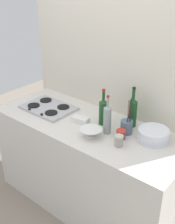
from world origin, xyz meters
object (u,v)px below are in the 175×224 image
plate_stack (153,135)px  utensil_crock (127,126)px  mixing_bowl (91,132)px  stovetop_hob (48,108)px  wine_bottle_mid_left (107,119)px  butter_dish (80,120)px  condiment_jar_rear (119,141)px  condiment_jar_front (121,134)px  wine_bottle_leftmost (132,112)px  wine_bottle_mid_right (103,111)px

plate_stack → utensil_crock: utensil_crock is taller
mixing_bowl → stovetop_hob: bearing=168.1°
wine_bottle_mid_left → butter_dish: 0.30m
stovetop_hob → condiment_jar_rear: bearing=-6.3°
condiment_jar_front → condiment_jar_rear: (0.05, -0.10, 0.01)m
wine_bottle_leftmost → condiment_jar_rear: 0.36m
plate_stack → condiment_jar_front: (-0.21, -0.14, -0.01)m
wine_bottle_mid_left → mixing_bowl: 0.17m
utensil_crock → condiment_jar_front: (0.01, -0.10, -0.03)m
wine_bottle_mid_right → condiment_jar_front: wine_bottle_mid_right is taller
wine_bottle_mid_left → utensil_crock: (0.13, 0.10, -0.07)m
mixing_bowl → utensil_crock: utensil_crock is taller
plate_stack → wine_bottle_mid_right: size_ratio=0.77×
plate_stack → mixing_bowl: 0.49m
butter_dish → utensil_crock: size_ratio=0.49×
stovetop_hob → wine_bottle_leftmost: 0.83m
utensil_crock → butter_dish: bearing=-165.7°
butter_dish → utensil_crock: bearing=14.3°
stovetop_hob → plate_stack: 1.06m
condiment_jar_rear → utensil_crock: bearing=106.7°
stovetop_hob → wine_bottle_mid_right: 0.60m
plate_stack → condiment_jar_rear: 0.29m
butter_dish → utensil_crock: 0.43m
utensil_crock → mixing_bowl: bearing=-128.4°
wine_bottle_mid_right → condiment_jar_rear: wine_bottle_mid_right is taller
wine_bottle_mid_left → utensil_crock: size_ratio=1.08×
condiment_jar_rear → stovetop_hob: bearing=173.7°
wine_bottle_mid_right → utensil_crock: wine_bottle_mid_right is taller
condiment_jar_front → mixing_bowl: bearing=-146.2°
wine_bottle_mid_right → plate_stack: bearing=5.0°
condiment_jar_rear → wine_bottle_leftmost: bearing=105.9°
wine_bottle_leftmost → wine_bottle_mid_right: bearing=-147.6°
wine_bottle_mid_left → condiment_jar_rear: bearing=-28.1°
wine_bottle_leftmost → butter_dish: wine_bottle_leftmost is taller
stovetop_hob → wine_bottle_mid_left: bearing=0.0°
wine_bottle_leftmost → condiment_jar_front: size_ratio=4.62×
mixing_bowl → butter_dish: (-0.22, 0.13, -0.01)m
butter_dish → condiment_jar_front: size_ratio=2.00×
wine_bottle_leftmost → butter_dish: (-0.38, -0.24, -0.11)m
wine_bottle_mid_left → wine_bottle_mid_right: bearing=139.3°
wine_bottle_mid_left → condiment_jar_front: bearing=-0.2°
plate_stack → condiment_jar_rear: size_ratio=2.78×
stovetop_hob → wine_bottle_leftmost: bearing=16.4°
plate_stack → wine_bottle_mid_left: wine_bottle_mid_left is taller
stovetop_hob → utensil_crock: 0.83m
stovetop_hob → wine_bottle_mid_left: (0.70, 0.00, 0.12)m
plate_stack → wine_bottle_mid_left: (-0.35, -0.14, 0.08)m
stovetop_hob → plate_stack: size_ratio=1.95×
stovetop_hob → wine_bottle_leftmost: size_ratio=1.38×
plate_stack → wine_bottle_mid_right: 0.47m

